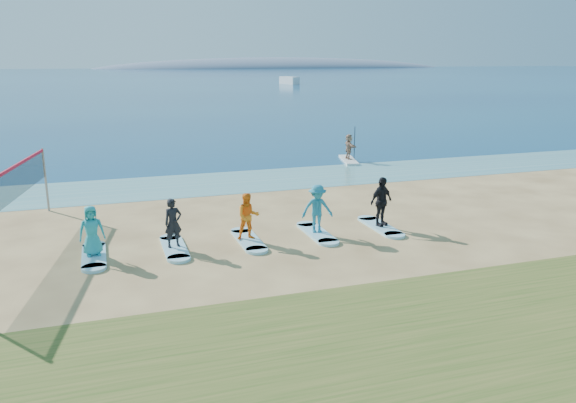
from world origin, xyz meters
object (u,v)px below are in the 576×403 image
object	(u,v)px
paddleboarder	(349,147)
student_0	(92,231)
surfboard_1	(174,248)
student_4	(381,202)
volleyball_net	(5,190)
paddleboard	(349,160)
student_2	(248,216)
surfboard_2	(249,240)
surfboard_3	(317,233)
surfboard_4	(380,227)
student_1	(173,223)
boat_offshore_b	(289,84)
surfboard_0	(94,256)
student_3	(317,209)

from	to	relation	value
paddleboarder	student_0	xyz separation A→B (m)	(-14.12, -12.52, 0.01)
surfboard_1	student_4	distance (m)	7.31
volleyball_net	paddleboarder	size ratio (longest dim) A/B	6.16
student_0	volleyball_net	bearing A→B (deg)	137.52
volleyball_net	surfboard_1	distance (m)	5.52
paddleboard	student_2	size ratio (longest dim) A/B	1.95
surfboard_2	surfboard_3	bearing A→B (deg)	0.00
surfboard_1	surfboard_4	distance (m)	7.25
student_0	surfboard_3	xyz separation A→B (m)	(7.25, 0.00, -0.81)
student_2	student_1	bearing A→B (deg)	-175.43
volleyball_net	surfboard_1	world-z (taller)	volleyball_net
student_4	student_0	bearing A→B (deg)	158.57
surfboard_3	boat_offshore_b	bearing A→B (deg)	71.92
surfboard_0	surfboard_4	bearing A→B (deg)	0.00
student_2	student_3	size ratio (longest dim) A/B	0.93
surfboard_0	paddleboarder	bearing A→B (deg)	41.57
paddleboarder	student_1	distance (m)	17.14
surfboard_2	student_3	bearing A→B (deg)	0.00
student_1	student_3	world-z (taller)	student_3
surfboard_0	surfboard_3	bearing A→B (deg)	0.00
surfboard_0	student_3	xyz separation A→B (m)	(7.25, 0.00, 0.87)
boat_offshore_b	surfboard_1	size ratio (longest dim) A/B	2.76
student_4	paddleboard	bearing A→B (deg)	49.00
surfboard_1	student_2	bearing A→B (deg)	0.00
boat_offshore_b	surfboard_2	bearing A→B (deg)	-121.27
boat_offshore_b	surfboard_1	xyz separation A→B (m)	(-39.36, -105.75, 0.04)
paddleboarder	student_1	xyz separation A→B (m)	(-11.70, -12.52, 0.02)
paddleboarder	student_4	bearing A→B (deg)	162.27
boat_offshore_b	paddleboard	bearing A→B (deg)	-118.54
boat_offshore_b	student_3	distance (m)	111.25
student_2	student_4	size ratio (longest dim) A/B	0.88
surfboard_0	surfboard_2	xyz separation A→B (m)	(4.83, 0.00, 0.00)
volleyball_net	student_1	size ratio (longest dim) A/B	5.76
surfboard_3	student_4	size ratio (longest dim) A/B	1.25
student_1	student_4	xyz separation A→B (m)	(7.25, 0.00, 0.10)
student_0	student_3	distance (m)	7.25
volleyball_net	student_0	world-z (taller)	volleyball_net
surfboard_2	student_3	world-z (taller)	student_3
surfboard_3	surfboard_0	bearing A→B (deg)	180.00
volleyball_net	paddleboard	xyz separation A→B (m)	(16.58, 10.75, -1.84)
student_2	student_3	world-z (taller)	student_3
student_1	boat_offshore_b	bearing A→B (deg)	55.84
boat_offshore_b	student_2	distance (m)	112.02
surfboard_1	student_2	xyz separation A→B (m)	(2.42, 0.00, 0.82)
surfboard_1	surfboard_2	world-z (taller)	same
student_0	student_1	world-z (taller)	student_1
volleyball_net	surfboard_4	distance (m)	12.40
paddleboard	paddleboarder	xyz separation A→B (m)	(0.00, 0.00, 0.79)
surfboard_3	student_4	distance (m)	2.59
surfboard_0	student_4	distance (m)	9.71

